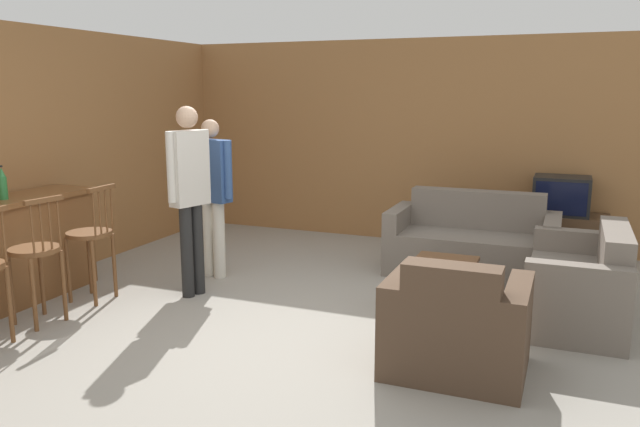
% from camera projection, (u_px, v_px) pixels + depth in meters
% --- Properties ---
extents(ground_plane, '(24.00, 24.00, 0.00)m').
position_uv_depth(ground_plane, '(298.00, 337.00, 5.03)').
color(ground_plane, gray).
extents(wall_back, '(9.40, 0.08, 2.60)m').
position_uv_depth(wall_back, '(411.00, 142.00, 8.08)').
color(wall_back, '#9E6B3D').
rests_on(wall_back, ground_plane).
extents(wall_left, '(0.08, 8.63, 2.60)m').
position_uv_depth(wall_left, '(94.00, 149.00, 7.12)').
color(wall_left, '#9E6B3D').
rests_on(wall_left, ground_plane).
extents(bar_chair_mid, '(0.47, 0.47, 1.10)m').
position_uv_depth(bar_chair_mid, '(36.00, 258.00, 5.22)').
color(bar_chair_mid, brown).
rests_on(bar_chair_mid, ground_plane).
extents(bar_chair_far, '(0.43, 0.43, 1.10)m').
position_uv_depth(bar_chair_far, '(91.00, 241.00, 5.81)').
color(bar_chair_far, brown).
rests_on(bar_chair_far, ground_plane).
extents(couch_far, '(1.76, 0.85, 0.87)m').
position_uv_depth(couch_far, '(472.00, 245.00, 6.71)').
color(couch_far, '#70665B').
rests_on(couch_far, ground_plane).
extents(armchair_near, '(0.96, 0.80, 0.85)m').
position_uv_depth(armchair_near, '(456.00, 329.00, 4.35)').
color(armchair_near, '#4C3828').
rests_on(armchair_near, ground_plane).
extents(loveseat_right, '(0.78, 1.42, 0.84)m').
position_uv_depth(loveseat_right, '(581.00, 286.00, 5.31)').
color(loveseat_right, '#70665B').
rests_on(loveseat_right, ground_plane).
extents(coffee_table, '(0.56, 0.94, 0.43)m').
position_uv_depth(coffee_table, '(440.00, 273.00, 5.53)').
color(coffee_table, brown).
rests_on(coffee_table, ground_plane).
extents(tv_unit, '(1.09, 0.53, 0.54)m').
position_uv_depth(tv_unit, '(558.00, 237.00, 7.28)').
color(tv_unit, '#513823').
rests_on(tv_unit, ground_plane).
extents(tv, '(0.62, 0.47, 0.44)m').
position_uv_depth(tv, '(561.00, 195.00, 7.18)').
color(tv, black).
rests_on(tv, tv_unit).
extents(bottle, '(0.08, 0.08, 0.31)m').
position_uv_depth(bottle, '(3.00, 184.00, 5.57)').
color(bottle, '#2D7F3D').
rests_on(bottle, bar_counter).
extents(book_on_table, '(0.24, 0.22, 0.02)m').
position_uv_depth(book_on_table, '(426.00, 270.00, 5.36)').
color(book_on_table, '#B7AD99').
rests_on(book_on_table, coffee_table).
extents(person_by_window, '(0.54, 0.25, 1.66)m').
position_uv_depth(person_by_window, '(212.00, 189.00, 6.50)').
color(person_by_window, silver).
rests_on(person_by_window, ground_plane).
extents(person_by_counter, '(0.25, 0.48, 1.81)m').
position_uv_depth(person_by_counter, '(190.00, 188.00, 5.87)').
color(person_by_counter, black).
rests_on(person_by_counter, ground_plane).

